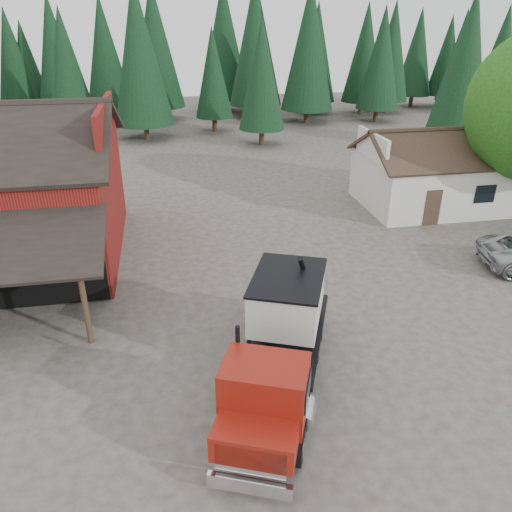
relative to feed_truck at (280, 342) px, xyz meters
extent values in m
plane|color=#453D36|center=(-0.39, 1.41, -1.72)|extent=(120.00, 120.00, 0.00)
cube|color=maroon|center=(-5.39, 11.41, 4.28)|extent=(0.25, 7.00, 2.00)
cylinder|color=#382619|center=(-5.99, 3.51, -0.32)|extent=(0.20, 0.20, 2.80)
cube|color=silver|center=(12.61, 14.41, -0.22)|extent=(8.00, 6.00, 3.00)
cube|color=#38281E|center=(12.61, 12.91, 2.03)|extent=(8.60, 3.42, 1.80)
cube|color=#38281E|center=(12.61, 15.91, 2.03)|extent=(8.60, 3.42, 1.80)
cube|color=silver|center=(8.61, 14.41, 2.03)|extent=(0.20, 4.20, 1.50)
cube|color=silver|center=(16.61, 14.41, 2.03)|extent=(0.20, 4.20, 1.50)
cube|color=#38281E|center=(11.11, 11.39, -0.72)|extent=(0.90, 0.06, 2.00)
cube|color=black|center=(14.11, 11.39, -0.12)|extent=(1.20, 0.06, 1.00)
sphere|color=#165313|center=(15.41, 12.21, 3.28)|extent=(4.40, 4.40, 4.40)
cylinder|color=#382619|center=(5.61, 31.41, -0.92)|extent=(0.44, 0.44, 1.60)
cone|color=black|center=(5.61, 31.41, 4.18)|extent=(3.96, 3.96, 9.00)
cylinder|color=#382619|center=(21.61, 27.41, -0.92)|extent=(0.44, 0.44, 1.60)
cone|color=black|center=(21.61, 27.41, 5.18)|extent=(4.84, 4.84, 11.00)
cylinder|color=#382619|center=(-4.39, 35.41, -0.92)|extent=(0.44, 0.44, 1.60)
cone|color=black|center=(-4.39, 35.41, 5.68)|extent=(5.28, 5.28, 12.00)
cylinder|color=black|center=(-1.91, -2.14, -1.23)|extent=(0.66, 1.03, 0.98)
cylinder|color=black|center=(-0.17, -2.85, -1.23)|extent=(0.66, 1.03, 0.98)
cylinder|color=black|center=(-0.27, 1.82, -1.23)|extent=(0.66, 1.03, 0.98)
cylinder|color=black|center=(1.47, 1.11, -1.23)|extent=(0.66, 1.03, 0.98)
cylinder|color=black|center=(0.21, 2.98, -1.23)|extent=(0.66, 1.03, 0.98)
cylinder|color=black|center=(1.94, 2.26, -1.23)|extent=(0.66, 1.03, 0.98)
cube|color=black|center=(0.05, 0.14, -0.87)|extent=(3.84, 7.47, 0.36)
cube|color=silver|center=(-1.57, -3.78, -1.23)|extent=(1.96, 0.93, 0.40)
cube|color=silver|center=(-1.53, -3.69, -0.52)|extent=(1.60, 0.73, 0.80)
cube|color=maroon|center=(-1.33, -3.20, -0.38)|extent=(2.30, 1.84, 0.76)
cube|color=maroon|center=(-0.89, -2.12, 0.11)|extent=(2.56, 2.22, 1.65)
cube|color=black|center=(-1.16, -2.79, 0.38)|extent=(1.76, 0.78, 0.80)
cylinder|color=black|center=(-1.40, -1.04, 0.60)|extent=(0.16, 0.16, 1.61)
cube|color=black|center=(-0.54, -1.30, 0.06)|extent=(2.06, 0.94, 1.43)
cube|color=black|center=(0.53, 1.30, -0.63)|extent=(4.08, 5.66, 0.14)
cube|color=beige|center=(0.53, 1.30, 0.69)|extent=(3.02, 3.51, 1.43)
cone|color=beige|center=(0.53, 1.30, -0.20)|extent=(2.57, 2.57, 0.63)
cube|color=black|center=(0.53, 1.30, 1.42)|extent=(3.14, 3.62, 0.07)
cylinder|color=black|center=(1.50, 2.25, 0.60)|extent=(1.33, 1.67, 2.73)
cube|color=maroon|center=(0.85, 3.48, -0.38)|extent=(0.77, 0.86, 0.40)
cylinder|color=silver|center=(0.28, -1.98, -0.96)|extent=(0.80, 1.02, 0.50)
camera|label=1|loc=(-2.91, -11.81, 8.73)|focal=35.00mm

